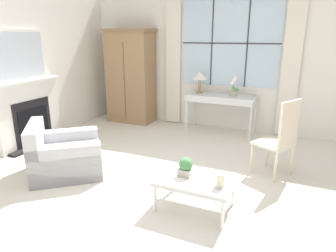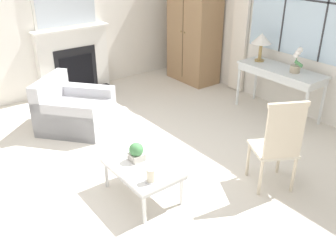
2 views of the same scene
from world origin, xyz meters
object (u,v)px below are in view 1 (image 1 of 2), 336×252
potted_orchid (233,88)px  armchair_upholstered (64,156)px  side_chair_wooden (281,136)px  coffee_table (195,181)px  armoire (131,76)px  fireplace (28,108)px  table_lamp (200,76)px  pillar_candle (220,181)px  potted_plant_small (186,167)px  console_table (221,99)px

potted_orchid → armchair_upholstered: size_ratio=0.30×
side_chair_wooden → coffee_table: 1.47m
armoire → coffee_table: bearing=-48.8°
armchair_upholstered → side_chair_wooden: bearing=21.7°
armoire → armchair_upholstered: armoire is taller
fireplace → table_lamp: bearing=41.3°
armoire → armchair_upholstered: bearing=-79.2°
fireplace → coffee_table: fireplace is taller
potted_orchid → pillar_candle: 3.06m
fireplace → potted_orchid: bearing=34.1°
potted_plant_small → armchair_upholstered: bearing=176.4°
side_chair_wooden → console_table: bearing=127.3°
fireplace → console_table: fireplace is taller
armoire → console_table: (2.03, 0.00, -0.34)m
armoire → table_lamp: armoire is taller
fireplace → armoire: size_ratio=0.98×
side_chair_wooden → pillar_candle: (-0.47, -1.32, -0.14)m
potted_orchid → side_chair_wooden: 1.97m
side_chair_wooden → potted_plant_small: bearing=-126.3°
armchair_upholstered → side_chair_wooden: size_ratio=1.17×
potted_orchid → side_chair_wooden: bearing=-58.3°
potted_orchid → armchair_upholstered: bearing=-122.3°
table_lamp → potted_orchid: size_ratio=1.17×
table_lamp → coffee_table: (0.93, -2.89, -0.76)m
potted_orchid → potted_plant_small: bearing=-87.4°
table_lamp → potted_plant_small: bearing=-74.2°
coffee_table → pillar_candle: size_ratio=5.37×
console_table → potted_orchid: size_ratio=3.54×
armchair_upholstered → potted_plant_small: (1.87, -0.12, 0.24)m
console_table → side_chair_wooden: side_chair_wooden is taller
console_table → table_lamp: size_ratio=3.04×
potted_plant_small → coffee_table: bearing=-4.2°
coffee_table → fireplace: bearing=167.0°
console_table → armchair_upholstered: bearing=-118.9°
table_lamp → pillar_candle: (1.23, -2.99, -0.64)m
fireplace → side_chair_wooden: (4.12, 0.45, -0.07)m
console_table → side_chair_wooden: (1.25, -1.64, -0.07)m
armchair_upholstered → coffee_table: armchair_upholstered is taller
console_table → side_chair_wooden: bearing=-52.7°
console_table → potted_orchid: (0.23, 0.01, 0.24)m
armchair_upholstered → pillar_candle: size_ratio=8.02×
potted_plant_small → table_lamp: bearing=105.8°
console_table → potted_orchid: 0.33m
armchair_upholstered → pillar_candle: bearing=-5.5°
armoire → table_lamp: size_ratio=4.53×
console_table → pillar_candle: 3.07m
side_chair_wooden → coffee_table: (-0.78, -1.22, -0.26)m
table_lamp → pillar_candle: 3.30m
coffee_table → potted_plant_small: potted_plant_small is taller
fireplace → armoire: bearing=68.1°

